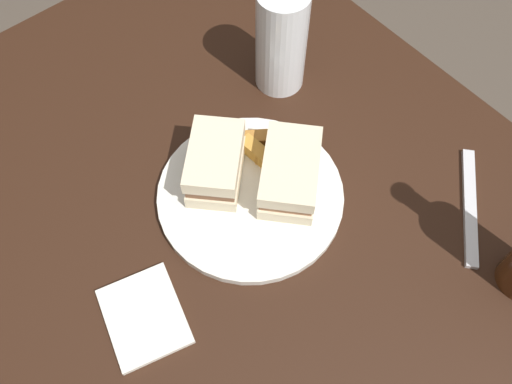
# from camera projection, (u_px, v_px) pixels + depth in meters

# --- Properties ---
(ground_plane) EXTENTS (6.00, 6.00, 0.00)m
(ground_plane) POSITION_uv_depth(u_px,v_px,m) (259.00, 343.00, 1.40)
(ground_plane) COLOR #4C4238
(dining_table) EXTENTS (1.05, 0.76, 0.77)m
(dining_table) POSITION_uv_depth(u_px,v_px,m) (259.00, 297.00, 1.07)
(dining_table) COLOR black
(dining_table) RESTS_ON ground
(plate) EXTENTS (0.25, 0.25, 0.01)m
(plate) POSITION_uv_depth(u_px,v_px,m) (251.00, 195.00, 0.74)
(plate) COLOR silver
(plate) RESTS_ON dining_table
(sandwich_half_left) EXTENTS (0.13, 0.14, 0.06)m
(sandwich_half_left) POSITION_uv_depth(u_px,v_px,m) (291.00, 174.00, 0.71)
(sandwich_half_left) COLOR beige
(sandwich_half_left) RESTS_ON plate
(sandwich_half_right) EXTENTS (0.12, 0.13, 0.06)m
(sandwich_half_right) POSITION_uv_depth(u_px,v_px,m) (215.00, 164.00, 0.72)
(sandwich_half_right) COLOR beige
(sandwich_half_right) RESTS_ON plate
(potato_wedge_front) EXTENTS (0.05, 0.02, 0.02)m
(potato_wedge_front) POSITION_uv_depth(u_px,v_px,m) (257.00, 152.00, 0.75)
(potato_wedge_front) COLOR gold
(potato_wedge_front) RESTS_ON plate
(potato_wedge_middle) EXTENTS (0.05, 0.04, 0.02)m
(potato_wedge_middle) POSITION_uv_depth(u_px,v_px,m) (272.00, 160.00, 0.75)
(potato_wedge_middle) COLOR #B77F33
(potato_wedge_middle) RESTS_ON plate
(potato_wedge_back) EXTENTS (0.04, 0.03, 0.02)m
(potato_wedge_back) POSITION_uv_depth(u_px,v_px,m) (232.00, 144.00, 0.76)
(potato_wedge_back) COLOR #B77F33
(potato_wedge_back) RESTS_ON plate
(potato_wedge_left_edge) EXTENTS (0.05, 0.05, 0.02)m
(potato_wedge_left_edge) POSITION_uv_depth(u_px,v_px,m) (250.00, 140.00, 0.76)
(potato_wedge_left_edge) COLOR #AD702D
(potato_wedge_left_edge) RESTS_ON plate
(potato_wedge_right_edge) EXTENTS (0.03, 0.05, 0.02)m
(potato_wedge_right_edge) POSITION_uv_depth(u_px,v_px,m) (298.00, 155.00, 0.75)
(potato_wedge_right_edge) COLOR #B77F33
(potato_wedge_right_edge) RESTS_ON plate
(potato_wedge_stray) EXTENTS (0.04, 0.03, 0.02)m
(potato_wedge_stray) POSITION_uv_depth(u_px,v_px,m) (225.00, 165.00, 0.74)
(potato_wedge_stray) COLOR #AD702D
(potato_wedge_stray) RESTS_ON plate
(pint_glass) EXTENTS (0.07, 0.07, 0.17)m
(pint_glass) POSITION_uv_depth(u_px,v_px,m) (281.00, 46.00, 0.78)
(pint_glass) COLOR white
(pint_glass) RESTS_ON dining_table
(napkin) EXTENTS (0.13, 0.12, 0.01)m
(napkin) POSITION_uv_depth(u_px,v_px,m) (144.00, 316.00, 0.66)
(napkin) COLOR silver
(napkin) RESTS_ON dining_table
(fork) EXTENTS (0.13, 0.15, 0.01)m
(fork) POSITION_uv_depth(u_px,v_px,m) (470.00, 206.00, 0.73)
(fork) COLOR silver
(fork) RESTS_ON dining_table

